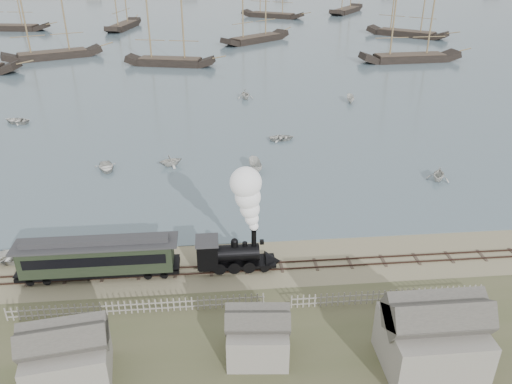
{
  "coord_description": "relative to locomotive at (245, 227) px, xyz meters",
  "views": [
    {
      "loc": [
        -0.42,
        -37.07,
        24.92
      ],
      "look_at": [
        3.5,
        5.48,
        3.5
      ],
      "focal_mm": 35.0,
      "sensor_mm": 36.0,
      "label": 1
    }
  ],
  "objects": [
    {
      "name": "picket_fence_east",
      "position": [
        10.57,
        -5.5,
        -4.1
      ],
      "size": [
        15.0,
        0.1,
        1.2
      ],
      "primitive_type": null,
      "color": "gray",
      "rests_on": "ground"
    },
    {
      "name": "rowboat_5",
      "position": [
        21.66,
        47.45,
        -3.43
      ],
      "size": [
        3.32,
        1.64,
        1.23
      ],
      "primitive_type": "imported",
      "rotation": [
        0.0,
        0.0,
        3.0
      ],
      "color": "silver",
      "rests_on": "harbor_water"
    },
    {
      "name": "schooner_4",
      "position": [
        44.04,
        78.75,
        5.96
      ],
      "size": [
        23.8,
        6.98,
        20.0
      ],
      "primitive_type": null,
      "rotation": [
        0.0,
        0.0,
        0.07
      ],
      "color": "black",
      "rests_on": "harbor_water"
    },
    {
      "name": "schooner_2",
      "position": [
        -11.25,
        79.56,
        5.96
      ],
      "size": [
        20.55,
        9.07,
        20.0
      ],
      "primitive_type": null,
      "rotation": [
        0.0,
        0.0,
        -0.23
      ],
      "color": "black",
      "rests_on": "harbor_water"
    },
    {
      "name": "shed_right",
      "position": [
        11.07,
        -12.0,
        -4.1
      ],
      "size": [
        6.0,
        5.0,
        5.1
      ],
      "primitive_type": null,
      "color": "gray",
      "rests_on": "ground"
    },
    {
      "name": "rowboat_0",
      "position": [
        -15.42,
        21.95,
        -3.66
      ],
      "size": [
        4.26,
        3.55,
        0.76
      ],
      "primitive_type": "imported",
      "rotation": [
        0.0,
        0.0,
        0.29
      ],
      "color": "silver",
      "rests_on": "harbor_water"
    },
    {
      "name": "schooner_3",
      "position": [
        10.65,
        107.35,
        5.96
      ],
      "size": [
        20.72,
        17.98,
        20.0
      ],
      "primitive_type": null,
      "rotation": [
        0.0,
        0.0,
        0.67
      ],
      "color": "black",
      "rests_on": "harbor_water"
    },
    {
      "name": "schooner_5",
      "position": [
        55.79,
        112.53,
        5.96
      ],
      "size": [
        21.52,
        19.23,
        20.0
      ],
      "primitive_type": null,
      "rotation": [
        0.0,
        0.0,
        -0.7
      ],
      "color": "black",
      "rests_on": "harbor_water"
    },
    {
      "name": "passenger_coach",
      "position": [
        -12.12,
        -0.0,
        -2.08
      ],
      "size": [
        13.11,
        2.53,
        3.18
      ],
      "color": "black",
      "rests_on": "ground"
    },
    {
      "name": "schooner_1",
      "position": [
        -39.55,
        89.89,
        5.96
      ],
      "size": [
        22.75,
        13.77,
        20.0
      ],
      "primitive_type": null,
      "rotation": [
        0.0,
        0.0,
        0.41
      ],
      "color": "black",
      "rests_on": "harbor_water"
    },
    {
      "name": "shed_left",
      "position": [
        -11.93,
        -11.0,
        -4.1
      ],
      "size": [
        5.0,
        4.0,
        4.1
      ],
      "primitive_type": null,
      "color": "gray",
      "rests_on": "ground"
    },
    {
      "name": "rail_track",
      "position": [
        -1.93,
        0.0,
        -4.06
      ],
      "size": [
        120.0,
        1.8,
        0.16
      ],
      "color": "#3A261F",
      "rests_on": "ground"
    },
    {
      "name": "locomotive",
      "position": [
        0.0,
        0.0,
        0.0
      ],
      "size": [
        7.12,
        2.66,
        8.87
      ],
      "color": "black",
      "rests_on": "ground"
    },
    {
      "name": "rowboat_3",
      "position": [
        7.3,
        30.25,
        -3.68
      ],
      "size": [
        2.79,
        3.71,
        0.73
      ],
      "primitive_type": "imported",
      "rotation": [
        0.0,
        0.0,
        1.65
      ],
      "color": "silver",
      "rests_on": "harbor_water"
    },
    {
      "name": "rowboat_6",
      "position": [
        -32.3,
        41.31,
        -3.63
      ],
      "size": [
        4.09,
        4.73,
        0.82
      ],
      "primitive_type": "imported",
      "rotation": [
        0.0,
        0.0,
        4.34
      ],
      "color": "silver",
      "rests_on": "harbor_water"
    },
    {
      "name": "harbor_water",
      "position": [
        -1.93,
        172.0,
        -4.07
      ],
      "size": [
        600.0,
        336.0,
        0.06
      ],
      "primitive_type": "cube",
      "color": "#4E636F",
      "rests_on": "ground"
    },
    {
      "name": "rowboat_7",
      "position": [
        3.67,
        51.28,
        -3.18
      ],
      "size": [
        3.59,
        3.21,
        1.72
      ],
      "primitive_type": "imported",
      "rotation": [
        0.0,
        0.0,
        0.13
      ],
      "color": "silver",
      "rests_on": "harbor_water"
    },
    {
      "name": "rowboat_1",
      "position": [
        -7.67,
        22.48,
        -3.29
      ],
      "size": [
        3.21,
        3.47,
        1.51
      ],
      "primitive_type": "imported",
      "rotation": [
        0.0,
        0.0,
        1.87
      ],
      "color": "silver",
      "rests_on": "harbor_water"
    },
    {
      "name": "picket_fence_west",
      "position": [
        -8.43,
        -5.0,
        -4.1
      ],
      "size": [
        19.0,
        0.1,
        1.2
      ],
      "primitive_type": null,
      "color": "gray",
      "rests_on": "ground"
    },
    {
      "name": "beached_dinghy",
      "position": [
        -20.16,
        2.96,
        -3.65
      ],
      "size": [
        3.36,
        4.52,
        0.9
      ],
      "primitive_type": "imported",
      "rotation": [
        0.0,
        0.0,
        1.51
      ],
      "color": "silver",
      "rests_on": "ground"
    },
    {
      "name": "shed_mid",
      "position": [
        0.07,
        -10.0,
        -4.1
      ],
      "size": [
        4.0,
        3.5,
        3.6
      ],
      "primitive_type": null,
      "color": "gray",
      "rests_on": "ground"
    },
    {
      "name": "rowboat_2",
      "position": [
        2.62,
        19.95,
        -3.34
      ],
      "size": [
        3.74,
        1.72,
        1.4
      ],
      "primitive_type": "imported",
      "rotation": [
        0.0,
        0.0,
        3.24
      ],
      "color": "silver",
      "rests_on": "harbor_water"
    },
    {
      "name": "rowboat_4",
      "position": [
        23.63,
        15.43,
        -3.25
      ],
      "size": [
        3.9,
        3.73,
        1.59
      ],
      "primitive_type": "imported",
      "rotation": [
        0.0,
        0.0,
        5.78
      ],
      "color": "silver",
      "rests_on": "harbor_water"
    },
    {
      "name": "ground",
      "position": [
        -1.93,
        2.0,
        -4.1
      ],
      "size": [
        600.0,
        600.0,
        0.0
      ],
      "primitive_type": "plane",
      "color": "gray",
      "rests_on": "ground"
    }
  ]
}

